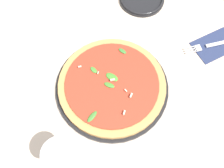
% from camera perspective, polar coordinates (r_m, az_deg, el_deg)
% --- Properties ---
extents(ground_plane, '(6.00, 6.00, 0.00)m').
position_cam_1_polar(ground_plane, '(0.81, 0.31, -2.41)').
color(ground_plane, beige).
extents(pizza_arugula_main, '(0.35, 0.35, 0.05)m').
position_cam_1_polar(pizza_arugula_main, '(0.80, -0.00, -0.39)').
color(pizza_arugula_main, black).
rests_on(pizza_arugula_main, ground_plane).
extents(wine_glass, '(0.08, 0.08, 0.17)m').
position_cam_1_polar(wine_glass, '(0.64, -10.88, -15.42)').
color(wine_glass, white).
rests_on(wine_glass, ground_plane).
extents(napkin, '(0.15, 0.11, 0.01)m').
position_cam_1_polar(napkin, '(0.96, 21.51, 7.92)').
color(napkin, navy).
rests_on(napkin, ground_plane).
extents(fork, '(0.20, 0.05, 0.00)m').
position_cam_1_polar(fork, '(0.95, 21.21, 8.00)').
color(fork, silver).
rests_on(fork, ground_plane).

